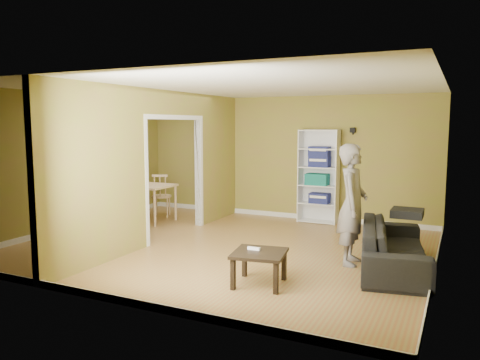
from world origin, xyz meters
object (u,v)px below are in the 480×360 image
object	(u,v)px
sofa	(394,239)
dining_table	(143,188)
person	(353,194)
chair_far	(162,195)
chair_left	(117,194)
bookshelf	(319,176)
coffee_table	(259,257)
chair_near	(127,201)

from	to	relation	value
sofa	dining_table	bearing A→B (deg)	67.68
person	dining_table	distance (m)	4.75
dining_table	chair_far	distance (m)	0.63
chair_left	bookshelf	bearing A→B (deg)	131.63
chair_left	chair_far	size ratio (longest dim) A/B	1.09
coffee_table	chair_left	world-z (taller)	chair_left
chair_far	person	bearing A→B (deg)	133.90
sofa	person	world-z (taller)	person
chair_near	chair_left	bearing A→B (deg)	116.31
sofa	chair_near	bearing A→B (deg)	74.58
bookshelf	chair_left	size ratio (longest dim) A/B	1.86
coffee_table	dining_table	world-z (taller)	dining_table
sofa	chair_near	size ratio (longest dim) A/B	2.09
bookshelf	chair_near	world-z (taller)	bookshelf
person	sofa	bearing A→B (deg)	-91.62
person	chair_near	bearing A→B (deg)	78.51
chair_near	bookshelf	bearing A→B (deg)	9.20
sofa	chair_near	xyz separation A→B (m)	(-5.07, 0.48, 0.11)
person	chair_near	world-z (taller)	person
coffee_table	chair_far	distance (m)	4.87
sofa	person	xyz separation A→B (m)	(-0.59, -0.03, 0.61)
coffee_table	chair_left	distance (m)	5.18
chair_near	chair_far	bearing A→B (deg)	68.61
person	chair_near	size ratio (longest dim) A/B	1.95
dining_table	chair_near	size ratio (longest dim) A/B	1.17
bookshelf	chair_left	bearing A→B (deg)	-160.26
person	chair_far	bearing A→B (deg)	63.97
person	chair_far	distance (m)	4.90
dining_table	chair_far	bearing A→B (deg)	85.06
sofa	coffee_table	bearing A→B (deg)	125.17
coffee_table	chair_far	world-z (taller)	chair_far
dining_table	chair_far	world-z (taller)	chair_far
person	bookshelf	xyz separation A→B (m)	(-1.25, 2.66, -0.07)
bookshelf	chair_left	world-z (taller)	bookshelf
sofa	chair_left	world-z (taller)	chair_left
bookshelf	dining_table	xyz separation A→B (m)	(-3.34, -1.49, -0.26)
chair_left	chair_near	xyz separation A→B (m)	(0.83, -0.68, 0.01)
sofa	chair_far	distance (m)	5.41
bookshelf	chair_near	bearing A→B (deg)	-146.44
sofa	dining_table	xyz separation A→B (m)	(-5.18, 1.14, 0.27)
coffee_table	chair_near	distance (m)	4.11
person	chair_far	xyz separation A→B (m)	(-4.54, 1.76, -0.55)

